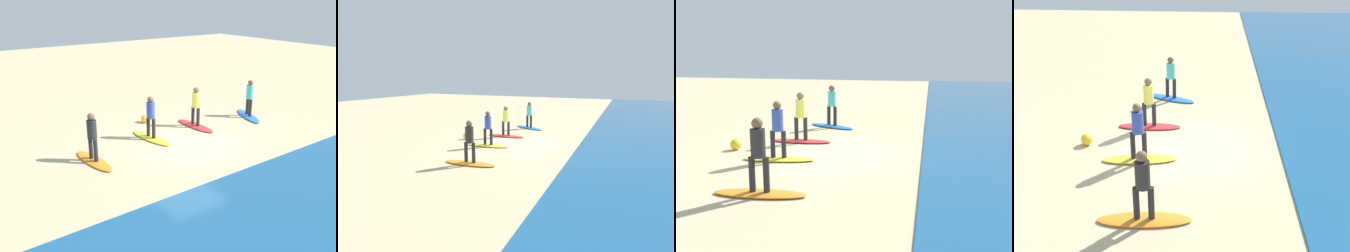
{
  "view_description": "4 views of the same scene",
  "coord_description": "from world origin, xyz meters",
  "views": [
    {
      "loc": [
        8.2,
        10.22,
        5.33
      ],
      "look_at": [
        0.78,
        -0.14,
        0.77
      ],
      "focal_mm": 39.34,
      "sensor_mm": 36.0,
      "label": 1
    },
    {
      "loc": [
        12.29,
        5.0,
        3.38
      ],
      "look_at": [
        0.13,
        -0.46,
        0.92
      ],
      "focal_mm": 29.05,
      "sensor_mm": 36.0,
      "label": 2
    },
    {
      "loc": [
        11.24,
        3.15,
        3.13
      ],
      "look_at": [
        -0.09,
        0.65,
        0.89
      ],
      "focal_mm": 42.06,
      "sensor_mm": 36.0,
      "label": 3
    },
    {
      "loc": [
        10.65,
        1.08,
        5.4
      ],
      "look_at": [
        0.21,
        0.1,
        0.8
      ],
      "focal_mm": 42.29,
      "sensor_mm": 36.0,
      "label": 4
    }
  ],
  "objects": [
    {
      "name": "surfboard_yellow",
      "position": [
        0.94,
        -1.05,
        0.04
      ],
      "size": [
        0.84,
        2.16,
        0.09
      ],
      "primitive_type": "ellipsoid",
      "rotation": [
        0.0,
        0.0,
        1.7
      ],
      "color": "yellow",
      "rests_on": "ground"
    },
    {
      "name": "beach_ball",
      "position": [
        0.08,
        -2.84,
        0.18
      ],
      "size": [
        0.36,
        0.36,
        0.36
      ],
      "primitive_type": "sphere",
      "color": "yellow",
      "rests_on": "ground"
    },
    {
      "name": "surfer_orange",
      "position": [
        3.66,
        -0.41,
        1.04
      ],
      "size": [
        0.32,
        0.46,
        1.64
      ],
      "color": "#232328",
      "rests_on": "surfboard_orange"
    },
    {
      "name": "surfboard_orange",
      "position": [
        3.66,
        -0.41,
        0.04
      ],
      "size": [
        0.76,
        2.14,
        0.09
      ],
      "primitive_type": "ellipsoid",
      "rotation": [
        0.0,
        0.0,
        1.67
      ],
      "color": "orange",
      "rests_on": "ground"
    },
    {
      "name": "ground_plane",
      "position": [
        0.0,
        0.0,
        0.0
      ],
      "size": [
        60.0,
        60.0,
        0.0
      ],
      "primitive_type": "plane",
      "color": "#CCB789"
    },
    {
      "name": "surfboard_red",
      "position": [
        -1.37,
        -1.15,
        0.04
      ],
      "size": [
        0.66,
        2.12,
        0.09
      ],
      "primitive_type": "ellipsoid",
      "rotation": [
        0.0,
        0.0,
        1.62
      ],
      "color": "red",
      "rests_on": "ground"
    },
    {
      "name": "surfer_red",
      "position": [
        -1.37,
        -1.15,
        1.04
      ],
      "size": [
        0.32,
        0.46,
        1.64
      ],
      "color": "#232328",
      "rests_on": "surfboard_red"
    },
    {
      "name": "surfer_blue",
      "position": [
        -4.23,
        -0.77,
        1.04
      ],
      "size": [
        0.32,
        0.43,
        1.64
      ],
      "color": "#232328",
      "rests_on": "surfboard_blue"
    },
    {
      "name": "surfboard_blue",
      "position": [
        -4.23,
        -0.77,
        0.04
      ],
      "size": [
        1.35,
        2.15,
        0.09
      ],
      "primitive_type": "ellipsoid",
      "rotation": [
        0.0,
        0.0,
        1.16
      ],
      "color": "blue",
      "rests_on": "ground"
    },
    {
      "name": "surfer_yellow",
      "position": [
        0.94,
        -1.05,
        1.04
      ],
      "size": [
        0.32,
        0.46,
        1.64
      ],
      "color": "#232328",
      "rests_on": "surfboard_yellow"
    }
  ]
}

